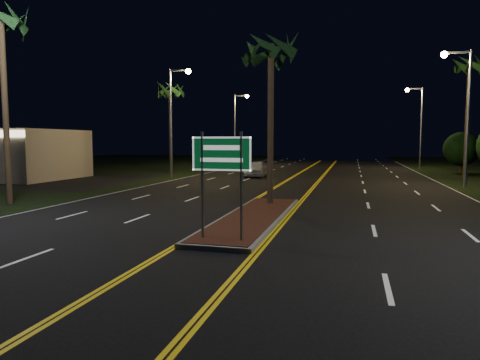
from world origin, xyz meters
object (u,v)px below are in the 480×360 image
(shrub_far, at_px, (461,149))
(palm_median, at_px, (271,49))
(streetlight_left_mid, at_px, (175,110))
(car_near, at_px, (256,167))
(palm_left_far, at_px, (170,91))
(palm_right_far, at_px, (470,67))
(streetlight_right_mid, at_px, (462,102))
(streetlight_right_far, at_px, (418,118))
(median_island, at_px, (253,217))
(palm_left_near, at_px, (1,22))
(highway_sign, at_px, (222,164))
(streetlight_left_far, at_px, (238,121))
(car_far, at_px, (241,161))

(shrub_far, bearing_deg, palm_median, -118.42)
(streetlight_left_mid, relative_size, car_near, 1.83)
(palm_left_far, xyz_separation_m, palm_right_far, (25.60, 2.00, 1.40))
(palm_median, height_order, palm_right_far, palm_right_far)
(streetlight_right_mid, xyz_separation_m, streetlight_right_far, (0.00, 20.00, 0.00))
(palm_left_far, relative_size, shrub_far, 2.22)
(median_island, distance_m, palm_left_near, 15.20)
(median_island, height_order, car_near, car_near)
(streetlight_right_mid, bearing_deg, palm_median, -132.70)
(highway_sign, distance_m, streetlight_left_far, 42.67)
(streetlight_left_far, distance_m, streetlight_right_mid, 30.57)
(streetlight_left_far, distance_m, palm_left_far, 16.28)
(highway_sign, xyz_separation_m, palm_median, (0.00, 7.70, 4.87))
(shrub_far, relative_size, car_near, 0.81)
(streetlight_left_far, relative_size, palm_median, 1.08)
(palm_right_far, height_order, shrub_far, palm_right_far)
(streetlight_right_mid, relative_size, car_far, 1.97)
(streetlight_left_far, xyz_separation_m, streetlight_right_far, (21.23, -2.00, 0.00))
(median_island, relative_size, shrub_far, 2.59)
(streetlight_left_far, height_order, palm_left_far, streetlight_left_far)
(palm_median, relative_size, palm_right_far, 0.81)
(palm_right_far, relative_size, car_far, 2.26)
(streetlight_right_far, distance_m, palm_median, 33.28)
(shrub_far, height_order, car_far, shrub_far)
(streetlight_right_far, distance_m, palm_left_near, 41.22)
(streetlight_left_mid, bearing_deg, median_island, -58.02)
(highway_sign, distance_m, car_far, 38.80)
(highway_sign, xyz_separation_m, shrub_far, (13.80, 33.20, -0.07))
(streetlight_left_mid, height_order, palm_left_near, palm_left_near)
(car_far, bearing_deg, palm_right_far, -26.47)
(streetlight_right_mid, height_order, car_near, streetlight_right_mid)
(streetlight_right_mid, bearing_deg, shrub_far, 77.18)
(car_near, height_order, car_far, car_near)
(streetlight_left_mid, xyz_separation_m, palm_left_near, (-1.89, -16.00, 3.02))
(streetlight_right_mid, bearing_deg, streetlight_right_far, 90.00)
(streetlight_right_far, relative_size, car_near, 1.83)
(palm_left_near, distance_m, car_near, 22.17)
(streetlight_left_far, relative_size, palm_left_far, 1.02)
(streetlight_left_far, bearing_deg, palm_left_near, -93.00)
(palm_left_far, bearing_deg, shrub_far, 16.74)
(streetlight_left_mid, bearing_deg, streetlight_right_mid, -5.38)
(highway_sign, height_order, palm_right_far, palm_right_far)
(car_near, distance_m, car_far, 14.25)
(palm_median, distance_m, car_near, 18.31)
(palm_median, bearing_deg, palm_left_near, -168.69)
(highway_sign, distance_m, streetlight_right_mid, 22.18)
(median_island, relative_size, palm_left_near, 1.05)
(streetlight_left_mid, bearing_deg, streetlight_left_far, 90.00)
(streetlight_left_far, height_order, streetlight_right_far, same)
(streetlight_left_far, xyz_separation_m, car_far, (1.35, -3.56, -4.90))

